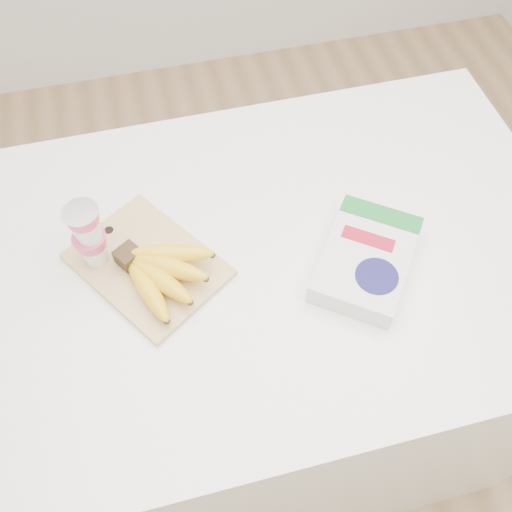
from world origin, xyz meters
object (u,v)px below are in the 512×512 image
(yogurt_stack, at_px, (89,235))
(table, at_px, (266,349))
(bananas, at_px, (160,271))
(cereal_box, at_px, (366,259))
(cutting_board, at_px, (148,264))

(yogurt_stack, bearing_deg, table, -8.67)
(bananas, bearing_deg, yogurt_stack, 146.88)
(table, height_order, cereal_box, cereal_box)
(bananas, relative_size, yogurt_stack, 1.28)
(bananas, relative_size, cereal_box, 0.68)
(table, distance_m, yogurt_stack, 0.72)
(cutting_board, xyz_separation_m, bananas, (0.02, -0.05, 0.04))
(cutting_board, height_order, bananas, bananas)
(cutting_board, height_order, cereal_box, cereal_box)
(bananas, height_order, cereal_box, bananas)
(yogurt_stack, xyz_separation_m, cereal_box, (0.54, -0.14, -0.08))
(table, distance_m, bananas, 0.61)
(table, xyz_separation_m, yogurt_stack, (-0.36, 0.05, 0.62))
(cereal_box, bearing_deg, table, -169.88)
(cutting_board, height_order, yogurt_stack, yogurt_stack)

